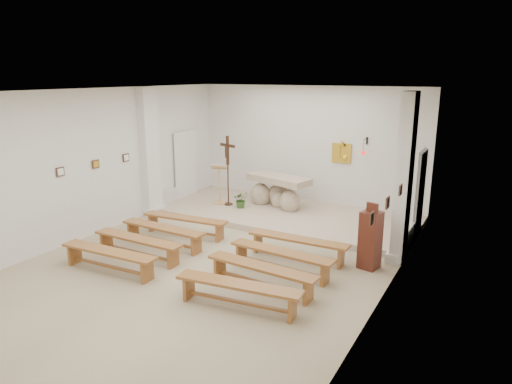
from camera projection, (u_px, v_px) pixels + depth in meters
The scene contains 31 objects.
ground at pixel (212, 262), 9.56m from camera, with size 7.00×10.00×0.00m, color #C7B58F.
wall_left at pixel (88, 164), 10.76m from camera, with size 0.02×10.00×3.50m, color silver.
wall_right at pixel (386, 204), 7.48m from camera, with size 0.02×10.00×3.50m, color silver.
wall_back at pixel (307, 147), 13.34m from camera, with size 7.00×0.02×3.50m, color silver.
ceiling at pixel (208, 92), 8.68m from camera, with size 7.00×10.00×0.02m, color silver.
sanctuary_platform at pixel (285, 215), 12.50m from camera, with size 6.98×3.00×0.15m, color #BEA992.
pilaster_left at pixel (150, 152), 12.39m from camera, with size 0.26×0.55×3.50m, color white.
pilaster_right at pixel (404, 179), 9.23m from camera, with size 0.26×0.55×3.50m, color white.
gold_wall_relief at pixel (341, 153), 12.85m from camera, with size 0.55×0.04×0.55m, color yellow.
sanctuary_lamp at pixel (364, 151), 12.26m from camera, with size 0.11×0.36×0.44m.
station_frame_left_front at pixel (60, 172), 10.08m from camera, with size 0.03×0.20×0.20m, color #432A1D.
station_frame_left_mid at pixel (96, 164), 10.93m from camera, with size 0.03×0.20×0.20m, color #432A1D.
station_frame_left_rear at pixel (126, 158), 11.77m from camera, with size 0.03×0.20×0.20m, color #432A1D.
station_frame_right_front at pixel (372, 219), 6.82m from camera, with size 0.03×0.20×0.20m, color #432A1D.
station_frame_right_mid at pixel (388, 203), 7.67m from camera, with size 0.03×0.20×0.20m, color #432A1D.
station_frame_right_rear at pixel (401, 190), 8.51m from camera, with size 0.03×0.20×0.20m, color #432A1D.
radiator_left at pixel (168, 198), 13.39m from camera, with size 0.10×0.85×0.52m, color silver.
radiator_right at pixel (408, 238), 10.16m from camera, with size 0.10×0.85×0.52m, color silver.
altar at pixel (278, 193), 12.97m from camera, with size 2.00×1.16×0.97m.
lectern at pixel (219, 184), 13.15m from camera, with size 0.51×0.47×1.19m.
crucifix_stand at pixel (228, 165), 12.89m from camera, with size 0.59×0.26×2.00m.
potted_plant at pixel (241, 199), 12.84m from camera, with size 0.43×0.37×0.47m, color #305421.
donation_pedestal at pixel (370, 240), 9.12m from camera, with size 0.44×0.44×1.37m.
bench_left_front at pixel (185, 222), 11.04m from camera, with size 2.22×0.54×0.46m.
bench_right_front at pixel (298, 243), 9.64m from camera, with size 2.20×0.40×0.46m.
bench_left_second at pixel (163, 231), 10.35m from camera, with size 2.20×0.42×0.46m.
bench_right_second at pixel (281, 256), 8.95m from camera, with size 2.21×0.50×0.46m.
bench_left_third at pixel (138, 243), 9.66m from camera, with size 2.20×0.37×0.46m.
bench_right_third at pixel (261, 271), 8.26m from camera, with size 2.21×0.49×0.46m.
bench_left_fourth at pixel (109, 256), 8.98m from camera, with size 2.21×0.44×0.46m.
bench_right_fourth at pixel (238, 289), 7.58m from camera, with size 2.22×0.61×0.46m.
Camera 1 is at (5.11, -7.32, 3.83)m, focal length 32.00 mm.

